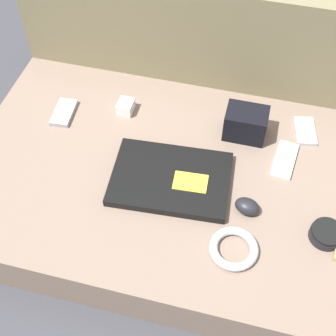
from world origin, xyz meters
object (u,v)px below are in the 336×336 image
at_px(camera_pouch, 246,123).
at_px(charger_brick, 126,107).
at_px(speaker_puck, 326,234).
at_px(phone_silver, 64,113).
at_px(phone_black, 285,160).
at_px(phone_small, 305,131).
at_px(computer_mouse, 247,206).
at_px(laptop, 171,179).

bearing_deg(camera_pouch, charger_brick, 179.20).
distance_m(speaker_puck, phone_silver, 0.83).
bearing_deg(phone_black, phone_small, 75.40).
xyz_separation_m(phone_silver, phone_small, (0.72, 0.11, -0.00)).
bearing_deg(phone_silver, phone_small, 3.89).
bearing_deg(charger_brick, computer_mouse, -33.18).
bearing_deg(speaker_puck, laptop, 170.06).
distance_m(laptop, speaker_puck, 0.42).
distance_m(phone_silver, charger_brick, 0.19).
height_order(computer_mouse, camera_pouch, camera_pouch).
bearing_deg(computer_mouse, camera_pouch, 113.22).
relative_size(phone_silver, phone_small, 0.98).
bearing_deg(charger_brick, phone_small, 4.90).
bearing_deg(computer_mouse, phone_black, 80.56).
distance_m(speaker_puck, camera_pouch, 0.39).
height_order(laptop, speaker_puck, speaker_puck).
relative_size(computer_mouse, camera_pouch, 0.62).
xyz_separation_m(laptop, computer_mouse, (0.21, -0.04, 0.01)).
height_order(phone_small, charger_brick, charger_brick).
xyz_separation_m(computer_mouse, phone_black, (0.08, 0.19, -0.01)).
height_order(phone_silver, phone_small, phone_silver).
xyz_separation_m(laptop, phone_small, (0.34, 0.27, -0.01)).
distance_m(phone_black, camera_pouch, 0.15).
height_order(computer_mouse, charger_brick, computer_mouse).
distance_m(speaker_puck, charger_brick, 0.68).
distance_m(computer_mouse, phone_silver, 0.63).
xyz_separation_m(phone_silver, camera_pouch, (0.54, 0.05, 0.04)).
bearing_deg(charger_brick, laptop, -48.76).
relative_size(laptop, phone_silver, 2.90).
bearing_deg(speaker_puck, charger_brick, 153.98).
xyz_separation_m(phone_black, phone_small, (0.05, 0.12, 0.00)).
height_order(laptop, phone_silver, laptop).
bearing_deg(phone_small, laptop, -152.24).
bearing_deg(computer_mouse, laptop, -178.02).
bearing_deg(phone_small, speaker_puck, -88.89).
distance_m(computer_mouse, phone_small, 0.34).
bearing_deg(phone_black, laptop, -146.57).
relative_size(phone_black, camera_pouch, 1.12).
bearing_deg(charger_brick, phone_black, -9.00).
bearing_deg(speaker_puck, phone_small, 102.09).
xyz_separation_m(laptop, speaker_puck, (0.41, -0.07, 0.00)).
bearing_deg(laptop, phone_silver, 152.03).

